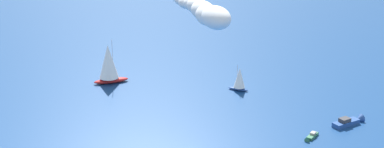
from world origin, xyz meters
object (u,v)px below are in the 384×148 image
at_px(sailboat_far_stbd, 109,64).
at_px(motorboat_trailing, 350,122).
at_px(motorboat_inshore, 311,137).
at_px(sailboat_offshore, 239,79).

distance_m(sailboat_far_stbd, motorboat_trailing, 74.52).
relative_size(motorboat_inshore, motorboat_trailing, 0.59).
bearing_deg(sailboat_offshore, motorboat_trailing, -105.98).
xyz_separation_m(sailboat_offshore, motorboat_trailing, (-10.07, -35.17, -2.94)).
distance_m(sailboat_offshore, motorboat_trailing, 36.70).
bearing_deg(sailboat_far_stbd, motorboat_trailing, -88.68).
bearing_deg(motorboat_trailing, sailboat_far_stbd, 91.32).
relative_size(motorboat_inshore, sailboat_offshore, 0.70).
distance_m(sailboat_far_stbd, motorboat_inshore, 68.46).
bearing_deg(sailboat_far_stbd, motorboat_inshore, -99.24).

